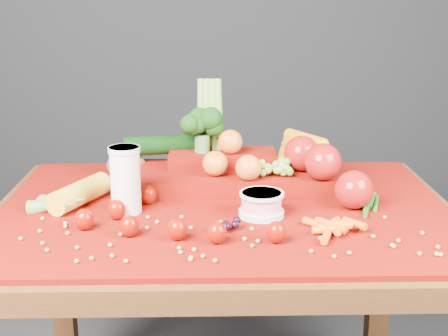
{
  "coord_description": "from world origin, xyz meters",
  "views": [
    {
      "loc": [
        -0.03,
        -1.38,
        1.26
      ],
      "look_at": [
        0.0,
        0.02,
        0.85
      ],
      "focal_mm": 50.0,
      "sensor_mm": 36.0,
      "label": 1
    }
  ],
  "objects_px": {
    "table": "(224,248)",
    "produce_mound": "(246,164)",
    "yogurt_bowl": "(262,203)",
    "milk_glass": "(125,178)"
  },
  "relations": [
    {
      "from": "milk_glass",
      "to": "yogurt_bowl",
      "type": "height_order",
      "value": "milk_glass"
    },
    {
      "from": "table",
      "to": "produce_mound",
      "type": "bearing_deg",
      "value": 68.52
    },
    {
      "from": "table",
      "to": "yogurt_bowl",
      "type": "relative_size",
      "value": 10.75
    },
    {
      "from": "table",
      "to": "produce_mound",
      "type": "relative_size",
      "value": 1.8
    },
    {
      "from": "table",
      "to": "yogurt_bowl",
      "type": "distance_m",
      "value": 0.17
    },
    {
      "from": "milk_glass",
      "to": "produce_mound",
      "type": "height_order",
      "value": "produce_mound"
    },
    {
      "from": "table",
      "to": "yogurt_bowl",
      "type": "height_order",
      "value": "yogurt_bowl"
    },
    {
      "from": "milk_glass",
      "to": "yogurt_bowl",
      "type": "distance_m",
      "value": 0.31
    },
    {
      "from": "yogurt_bowl",
      "to": "produce_mound",
      "type": "xyz_separation_m",
      "value": [
        -0.02,
        0.22,
        0.03
      ]
    },
    {
      "from": "table",
      "to": "milk_glass",
      "type": "distance_m",
      "value": 0.3
    }
  ]
}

